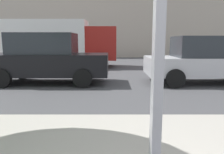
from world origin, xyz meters
The scene contains 5 objects.
ground_plane centered at (0.00, 8.00, 0.00)m, with size 60.00×60.00×0.00m, color #424244.
building_facade_far centered at (0.00, 20.28, 3.07)m, with size 28.00×1.20×6.14m, color #A89E8E.
parked_car_black centered at (-2.61, 6.91, 0.91)m, with size 4.36×1.89×1.83m.
parked_car_silver centered at (3.19, 6.91, 0.87)m, with size 4.28×1.95×1.72m.
box_truck centered at (-3.52, 12.12, 1.53)m, with size 6.86×2.44×2.74m.
Camera 1 is at (-0.23, -1.02, 1.54)m, focal length 34.65 mm.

